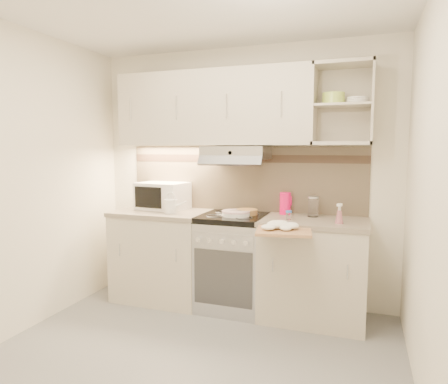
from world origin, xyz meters
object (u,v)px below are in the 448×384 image
object	(u,v)px
microwave	(163,196)
watering_can	(171,206)
electric_range	(233,262)
spray_bottle	(339,215)
plate_stack	(236,213)
cutting_board	(284,231)
glass_jar	(313,206)
pink_pitcher	(285,203)

from	to	relation	value
microwave	watering_can	size ratio (longest dim) A/B	2.14
electric_range	spray_bottle	size ratio (longest dim) A/B	5.01
electric_range	microwave	distance (m)	1.00
watering_can	plate_stack	size ratio (longest dim) A/B	0.93
microwave	plate_stack	size ratio (longest dim) A/B	1.99
microwave	plate_stack	xyz separation A→B (m)	(0.84, -0.16, -0.11)
cutting_board	glass_jar	bearing A→B (deg)	65.34
microwave	glass_jar	size ratio (longest dim) A/B	2.75
watering_can	pink_pitcher	size ratio (longest dim) A/B	1.15
electric_range	watering_can	bearing A→B (deg)	-170.67
spray_bottle	cutting_board	xyz separation A→B (m)	(-0.40, -0.31, -0.10)
electric_range	pink_pitcher	xyz separation A→B (m)	(0.45, 0.20, 0.55)
pink_pitcher	glass_jar	xyz separation A→B (m)	(0.27, -0.05, -0.01)
plate_stack	pink_pitcher	distance (m)	0.49
electric_range	plate_stack	distance (m)	0.48
watering_can	glass_jar	size ratio (longest dim) A/B	1.28
pink_pitcher	spray_bottle	world-z (taller)	pink_pitcher
microwave	spray_bottle	world-z (taller)	microwave
microwave	spray_bottle	distance (m)	1.78
pink_pitcher	electric_range	bearing A→B (deg)	-172.02
spray_bottle	watering_can	bearing A→B (deg)	-163.68
electric_range	watering_can	world-z (taller)	watering_can
spray_bottle	cutting_board	world-z (taller)	spray_bottle
watering_can	plate_stack	bearing A→B (deg)	8.12
microwave	plate_stack	world-z (taller)	microwave
spray_bottle	cutting_board	distance (m)	0.52
electric_range	spray_bottle	world-z (taller)	spray_bottle
pink_pitcher	glass_jar	bearing A→B (deg)	-26.69
glass_jar	pink_pitcher	bearing A→B (deg)	169.19
microwave	cutting_board	bearing A→B (deg)	-15.62
electric_range	microwave	bearing A→B (deg)	171.76
glass_jar	electric_range	bearing A→B (deg)	-168.25
glass_jar	watering_can	bearing A→B (deg)	-169.34
pink_pitcher	cutting_board	bearing A→B (deg)	-96.13
microwave	glass_jar	world-z (taller)	microwave
cutting_board	plate_stack	bearing A→B (deg)	134.25
microwave	watering_can	distance (m)	0.30
electric_range	glass_jar	world-z (taller)	glass_jar
electric_range	plate_stack	size ratio (longest dim) A/B	3.46
watering_can	spray_bottle	bearing A→B (deg)	2.62
microwave	pink_pitcher	world-z (taller)	microwave
watering_can	glass_jar	distance (m)	1.33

